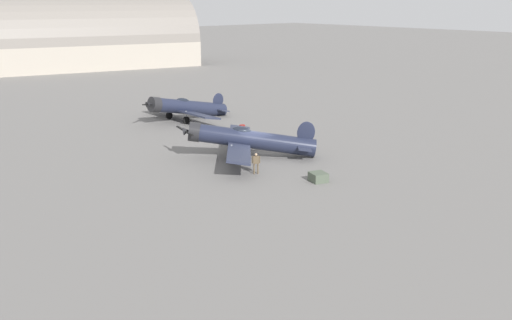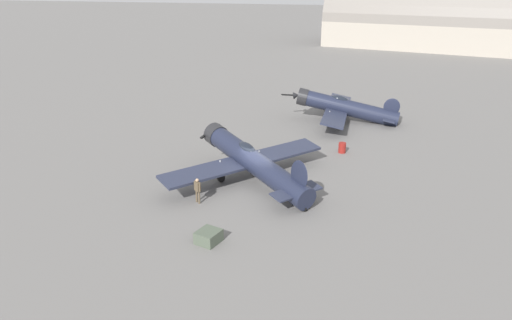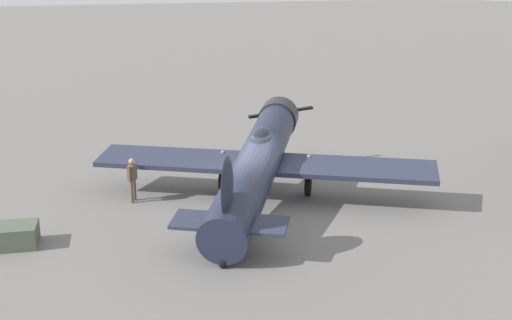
% 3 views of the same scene
% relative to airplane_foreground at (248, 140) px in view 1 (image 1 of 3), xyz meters
% --- Properties ---
extents(ground_plane, '(400.00, 400.00, 0.00)m').
position_rel_airplane_foreground_xyz_m(ground_plane, '(0.34, 0.41, -1.60)').
color(ground_plane, slate).
extents(airplane_foreground, '(10.83, 10.35, 3.21)m').
position_rel_airplane_foreground_xyz_m(airplane_foreground, '(0.00, 0.00, 0.00)').
color(airplane_foreground, '#1E2338').
rests_on(airplane_foreground, ground_plane).
extents(airplane_mid_apron, '(11.49, 11.26, 3.35)m').
position_rel_airplane_foreground_xyz_m(airplane_mid_apron, '(-16.46, 4.89, -0.19)').
color(airplane_mid_apron, '#1E2338').
rests_on(airplane_mid_apron, ground_plane).
extents(ground_crew_mechanic, '(0.45, 0.52, 1.64)m').
position_rel_airplane_foreground_xyz_m(ground_crew_mechanic, '(3.90, -2.44, -0.61)').
color(ground_crew_mechanic, brown).
rests_on(ground_crew_mechanic, ground_plane).
extents(equipment_crate, '(1.50, 1.44, 0.67)m').
position_rel_airplane_foreground_xyz_m(equipment_crate, '(8.32, -0.21, -1.26)').
color(equipment_crate, '#4C5647').
rests_on(equipment_crate, ground_plane).
extents(fuel_drum, '(0.62, 0.62, 0.83)m').
position_rel_airplane_foreground_xyz_m(fuel_drum, '(-7.51, 5.54, -1.18)').
color(fuel_drum, maroon).
rests_on(fuel_drum, ground_plane).
extents(distant_hangar, '(25.54, 44.02, 17.03)m').
position_rel_airplane_foreground_xyz_m(distant_hangar, '(-71.53, 18.57, 2.61)').
color(distant_hangar, '#ADA393').
rests_on(distant_hangar, ground_plane).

